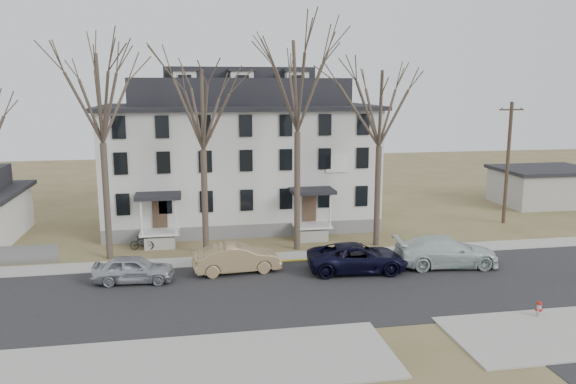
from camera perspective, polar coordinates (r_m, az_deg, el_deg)
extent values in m
plane|color=brown|center=(28.34, 2.76, -11.48)|extent=(120.00, 120.00, 0.00)
cube|color=#27272A|center=(30.16, 1.90, -10.06)|extent=(120.00, 10.00, 0.04)
cube|color=#A09F97|center=(35.72, -0.11, -6.69)|extent=(120.00, 2.00, 0.08)
cube|color=#A09F97|center=(23.28, -14.73, -17.05)|extent=(20.00, 5.00, 0.08)
cube|color=gold|center=(36.07, 8.04, -6.63)|extent=(14.00, 0.25, 0.06)
cube|color=slate|center=(44.91, -4.85, -2.42)|extent=(20.00, 10.00, 1.00)
cube|color=silver|center=(44.10, -4.94, 3.29)|extent=(20.00, 10.00, 8.00)
cube|color=black|center=(43.76, -5.03, 8.62)|extent=(20.80, 10.80, 0.30)
cube|color=black|center=(43.73, -5.06, 10.12)|extent=(16.00, 7.00, 2.00)
cube|color=black|center=(43.74, -5.09, 11.95)|extent=(11.00, 4.50, 0.80)
cube|color=white|center=(38.89, -12.89, -3.98)|extent=(2.60, 2.00, 0.16)
cube|color=white|center=(39.74, 2.43, -3.39)|extent=(2.60, 2.00, 0.16)
cube|color=white|center=(40.24, 4.99, 2.85)|extent=(1.60, 0.08, 1.20)
cube|color=#A09F97|center=(56.38, 24.54, 0.39)|extent=(8.00, 6.00, 3.00)
cube|color=black|center=(56.13, 24.68, 2.09)|extent=(8.50, 6.50, 0.30)
cylinder|color=#473B31|center=(36.41, -17.94, -0.97)|extent=(0.40, 0.40, 7.28)
cylinder|color=#473B31|center=(36.12, -8.45, -1.07)|extent=(0.40, 0.40, 6.76)
cylinder|color=#473B31|center=(36.67, 0.94, 0.05)|extent=(0.40, 0.40, 7.80)
cylinder|color=#473B31|center=(38.19, 9.06, -0.45)|extent=(0.40, 0.40, 6.76)
cylinder|color=#3D3023|center=(46.87, 21.41, 2.71)|extent=(0.28, 0.28, 9.50)
cube|color=#3D3023|center=(46.52, 21.76, 7.78)|extent=(2.00, 0.12, 0.12)
imported|color=#A7ABB4|center=(32.30, -15.42, -7.61)|extent=(4.54, 2.13, 1.50)
imported|color=#9F845A|center=(32.91, -5.24, -6.77)|extent=(5.17, 2.22, 1.66)
imported|color=black|center=(33.15, 7.06, -6.70)|extent=(6.06, 3.17, 1.63)
imported|color=silver|center=(35.07, 15.75, -5.91)|extent=(6.41, 3.14, 1.79)
imported|color=black|center=(39.32, -13.99, -4.76)|extent=(1.64, 0.88, 0.82)
imported|color=black|center=(38.34, -14.63, -5.08)|extent=(1.64, 0.73, 0.95)
cylinder|color=#B7B7BA|center=(29.42, 24.07, -11.52)|extent=(0.32, 0.32, 0.06)
cylinder|color=#B7B7BA|center=(29.31, 24.12, -10.92)|extent=(0.22, 0.22, 0.56)
sphere|color=#A51411|center=(29.19, 24.17, -10.29)|extent=(0.24, 0.24, 0.24)
cylinder|color=#A51411|center=(29.29, 24.12, -10.85)|extent=(0.34, 0.12, 0.12)
cylinder|color=#A51411|center=(29.29, 24.12, -10.85)|extent=(0.12, 0.30, 0.12)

